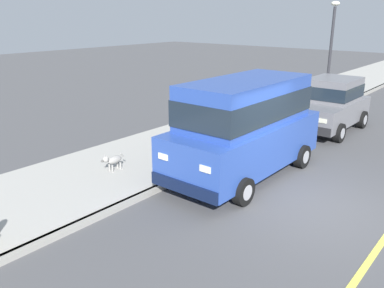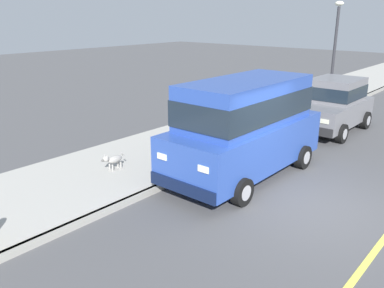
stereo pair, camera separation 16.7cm
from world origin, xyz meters
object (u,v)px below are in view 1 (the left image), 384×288
car_blue_van (245,124)px  dog_grey (113,160)px  street_lamp (331,42)px  car_grey_hatchback (330,104)px

car_blue_van → dog_grey: 3.55m
street_lamp → dog_grey: bearing=-96.4°
car_grey_hatchback → car_blue_van: bearing=-90.5°
car_grey_hatchback → dog_grey: car_grey_hatchback is taller
car_blue_van → dog_grey: size_ratio=6.50×
street_lamp → car_blue_van: bearing=-81.2°
dog_grey → street_lamp: 11.39m
car_blue_van → car_grey_hatchback: size_ratio=1.29×
car_grey_hatchback → dog_grey: bearing=-108.6°
car_blue_van → car_grey_hatchback: (0.05, 5.66, -0.42)m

